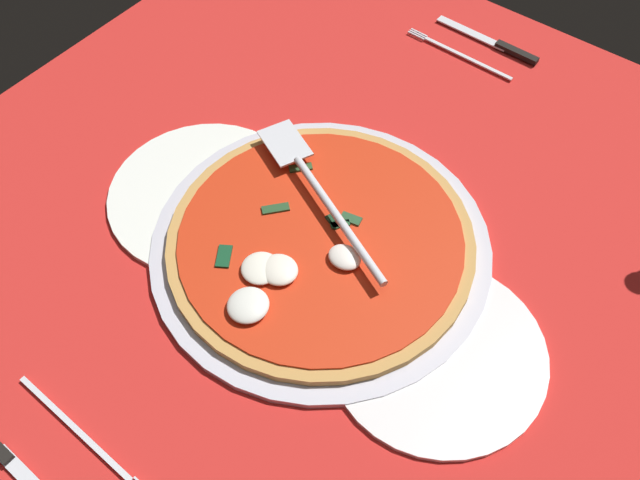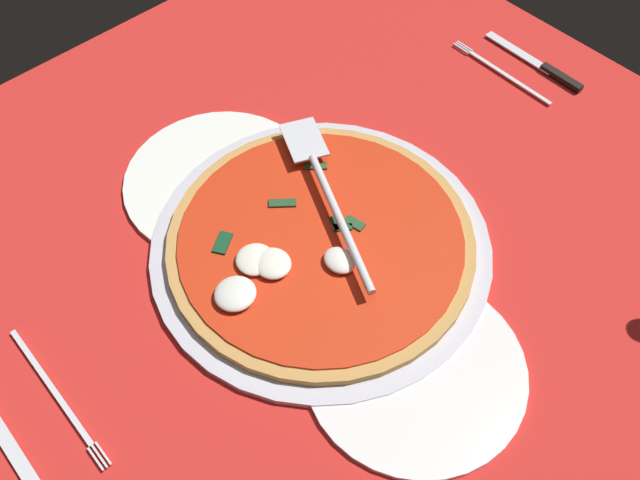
# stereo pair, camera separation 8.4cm
# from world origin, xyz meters

# --- Properties ---
(ground_plane) EXTENTS (1.12, 1.12, 0.01)m
(ground_plane) POSITION_xyz_m (0.00, 0.00, -0.00)
(ground_plane) COLOR red
(checker_pattern) EXTENTS (1.12, 1.12, 0.00)m
(checker_pattern) POSITION_xyz_m (0.00, 0.00, 0.00)
(checker_pattern) COLOR silver
(checker_pattern) RESTS_ON ground_plane
(pizza_pan) EXTENTS (0.41, 0.41, 0.01)m
(pizza_pan) POSITION_xyz_m (-0.03, -0.00, 0.01)
(pizza_pan) COLOR silver
(pizza_pan) RESTS_ON ground_plane
(dinner_plate_left) EXTENTS (0.25, 0.25, 0.01)m
(dinner_plate_left) POSITION_xyz_m (-0.19, -0.02, 0.01)
(dinner_plate_left) COLOR white
(dinner_plate_left) RESTS_ON ground_plane
(dinner_plate_right) EXTENTS (0.24, 0.24, 0.01)m
(dinner_plate_right) POSITION_xyz_m (0.16, -0.04, 0.01)
(dinner_plate_right) COLOR white
(dinner_plate_right) RESTS_ON ground_plane
(pizza) EXTENTS (0.37, 0.37, 0.03)m
(pizza) POSITION_xyz_m (-0.03, -0.01, 0.02)
(pizza) COLOR tan
(pizza) RESTS_ON pizza_pan
(pizza_server) EXTENTS (0.27, 0.14, 0.01)m
(pizza_server) POSITION_xyz_m (-0.06, 0.04, 0.04)
(pizza_server) COLOR silver
(pizza_server) RESTS_ON pizza
(place_setting_near) EXTENTS (0.22, 0.15, 0.01)m
(place_setting_near) POSITION_xyz_m (-0.09, -0.37, 0.00)
(place_setting_near) COLOR silver
(place_setting_near) RESTS_ON ground_plane
(place_setting_far) EXTENTS (0.21, 0.13, 0.01)m
(place_setting_far) POSITION_xyz_m (-0.06, 0.44, 0.00)
(place_setting_far) COLOR white
(place_setting_far) RESTS_ON ground_plane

